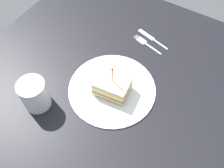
# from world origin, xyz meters

# --- Properties ---
(ground_plane) EXTENTS (0.96, 0.96, 0.02)m
(ground_plane) POSITION_xyz_m (0.00, 0.00, -0.01)
(ground_plane) COLOR black
(plate) EXTENTS (0.27, 0.27, 0.01)m
(plate) POSITION_xyz_m (0.00, 0.00, 0.00)
(plate) COLOR white
(plate) RESTS_ON ground_plane
(sandwich_half_center) EXTENTS (0.11, 0.09, 0.11)m
(sandwich_half_center) POSITION_xyz_m (-0.01, 0.01, 0.03)
(sandwich_half_center) COLOR beige
(sandwich_half_center) RESTS_ON plate
(drink_glass) EXTENTS (0.08, 0.08, 0.10)m
(drink_glass) POSITION_xyz_m (0.16, 0.16, 0.04)
(drink_glass) COLOR beige
(drink_glass) RESTS_ON ground_plane
(fork) EXTENTS (0.12, 0.04, 0.00)m
(fork) POSITION_xyz_m (0.00, -0.23, 0.00)
(fork) COLOR silver
(fork) RESTS_ON ground_plane
(knife) EXTENTS (0.13, 0.04, 0.00)m
(knife) POSITION_xyz_m (-0.01, -0.26, 0.00)
(knife) COLOR silver
(knife) RESTS_ON ground_plane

